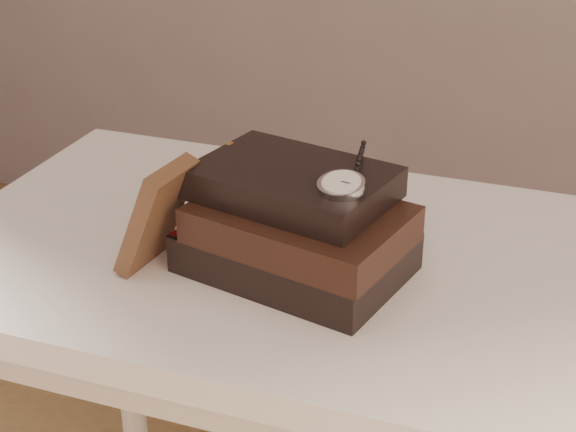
% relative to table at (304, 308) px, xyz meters
% --- Properties ---
extents(table, '(1.00, 0.60, 0.75)m').
position_rel_table_xyz_m(table, '(0.00, 0.00, 0.00)').
color(table, white).
rests_on(table, ground).
extents(book_stack, '(0.30, 0.24, 0.14)m').
position_rel_table_xyz_m(book_stack, '(0.01, -0.05, 0.16)').
color(book_stack, black).
rests_on(book_stack, table).
extents(journal, '(0.09, 0.10, 0.15)m').
position_rel_table_xyz_m(journal, '(-0.16, -0.11, 0.17)').
color(journal, '#3E2517').
rests_on(journal, table).
extents(pocket_watch, '(0.07, 0.16, 0.02)m').
position_rel_table_xyz_m(pocket_watch, '(0.07, -0.08, 0.24)').
color(pocket_watch, silver).
rests_on(pocket_watch, book_stack).
extents(eyeglasses, '(0.14, 0.15, 0.05)m').
position_rel_table_xyz_m(eyeglasses, '(-0.07, 0.06, 0.17)').
color(eyeglasses, silver).
rests_on(eyeglasses, book_stack).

